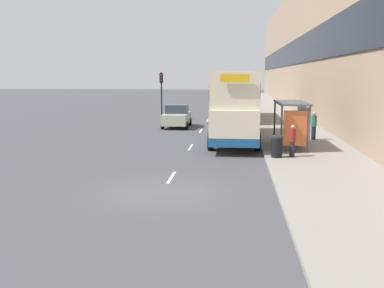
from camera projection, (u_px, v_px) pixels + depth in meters
The scene contains 22 objects.
ground_plane at pixel (162, 192), 15.11m from camera, with size 220.00×220.00×0.00m, color #424247.
pavement at pixel (268, 108), 52.26m from camera, with size 5.00×93.00×0.14m.
terrace_facade at pixel (304, 47), 50.71m from camera, with size 3.10×93.00×14.74m.
lane_mark_0 at pixel (171, 177), 17.23m from camera, with size 0.12×2.00×0.01m.
lane_mark_1 at pixel (190, 147), 24.44m from camera, with size 0.12×2.00×0.01m.
lane_mark_2 at pixel (201, 131), 31.65m from camera, with size 0.12×2.00×0.01m.
lane_mark_3 at pixel (207, 121), 38.86m from camera, with size 0.12×2.00×0.01m.
lane_mark_4 at pixel (212, 114), 46.08m from camera, with size 0.12×2.00×0.01m.
lane_mark_5 at pixel (215, 108), 53.29m from camera, with size 0.12×2.00×0.01m.
lane_mark_6 at pixel (218, 104), 60.50m from camera, with size 0.12×2.00×0.01m.
lane_mark_7 at pixel (220, 101), 67.71m from camera, with size 0.12×2.00×0.01m.
lane_mark_8 at pixel (221, 99), 74.93m from camera, with size 0.12×2.00×0.01m.
bus_shelter at pixel (295, 116), 23.40m from camera, with size 1.60×4.20×2.48m.
double_decker_bus_near at pixel (235, 105), 26.30m from camera, with size 2.85×10.65×4.30m.
double_decker_bus_ahead at pixel (236, 95), 39.05m from camera, with size 2.85×11.15×4.30m.
car_0 at pixel (177, 116), 33.81m from camera, with size 2.06×4.04×1.79m.
car_1 at pixel (239, 92), 81.64m from camera, with size 2.08×4.39×1.73m.
pedestrian_at_shelter at pixel (314, 125), 26.39m from camera, with size 0.34×0.34×1.72m.
pedestrian_1 at pixel (286, 124), 27.16m from camera, with size 0.33×0.33×1.68m.
pedestrian_2 at pixel (292, 140), 20.82m from camera, with size 0.31×0.31×1.57m.
litter_bin at pixel (277, 146), 20.69m from camera, with size 0.55×0.55×1.05m.
traffic_light_far_kerb at pixel (161, 87), 39.94m from camera, with size 0.30×0.32×4.37m.
Camera 1 is at (2.53, -14.47, 4.08)m, focal length 40.00 mm.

